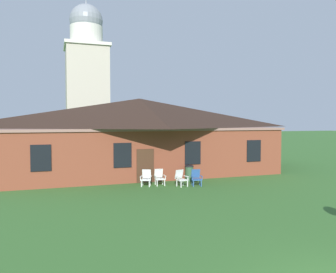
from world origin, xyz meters
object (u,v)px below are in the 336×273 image
object	(u,v)px
lawn_chair_near_door	(159,177)
lawn_chair_left_end	(181,178)
trash_bin	(189,173)
lawn_chair_middle	(196,177)
lawn_chair_by_porch	(146,177)

from	to	relation	value
lawn_chair_near_door	lawn_chair_left_end	bearing A→B (deg)	-34.11
lawn_chair_left_end	trash_bin	world-z (taller)	trash_bin
lawn_chair_near_door	trash_bin	world-z (taller)	trash_bin
lawn_chair_left_end	lawn_chair_middle	world-z (taller)	same
lawn_chair_left_end	trash_bin	bearing A→B (deg)	52.57
lawn_chair_by_porch	lawn_chair_near_door	distance (m)	0.81
lawn_chair_near_door	lawn_chair_middle	world-z (taller)	same
lawn_chair_by_porch	trash_bin	world-z (taller)	trash_bin
lawn_chair_near_door	lawn_chair_left_end	size ratio (longest dim) A/B	1.00
lawn_chair_by_porch	lawn_chair_left_end	xyz separation A→B (m)	(1.91, -0.75, 0.00)
lawn_chair_by_porch	lawn_chair_near_door	xyz separation A→B (m)	(0.81, -0.01, 0.00)
lawn_chair_by_porch	lawn_chair_middle	distance (m)	2.97
lawn_chair_by_porch	lawn_chair_middle	bearing A→B (deg)	-17.23
trash_bin	lawn_chair_by_porch	bearing A→B (deg)	-166.10
lawn_chair_left_end	lawn_chair_middle	distance (m)	0.94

